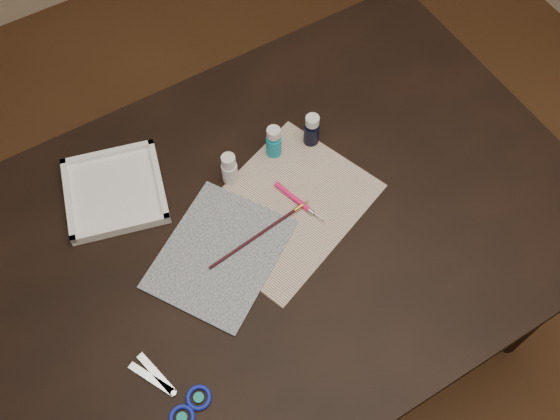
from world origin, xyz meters
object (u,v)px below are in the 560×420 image
canvas (220,254)px  paint_bottle_cyan (274,141)px  paint_bottle_navy (312,130)px  paint_bottle_white (229,168)px  paper (286,207)px  scissors (165,391)px  palette_tray (115,191)px

canvas → paint_bottle_cyan: (0.22, 0.16, 0.04)m
paint_bottle_navy → paint_bottle_white: bearing=178.7°
paint_bottle_navy → canvas: bearing=-155.1°
paper → canvas: bearing=-171.4°
paper → scissors: size_ratio=1.98×
paper → canvas: 0.17m
scissors → paper: bearing=-88.5°
canvas → paint_bottle_white: paint_bottle_white is taller
paper → paint_bottle_cyan: bearing=69.4°
paint_bottle_cyan → palette_tray: size_ratio=0.41×
paper → paint_bottle_navy: size_ratio=4.27×
canvas → palette_tray: bearing=116.9°
paper → paint_bottle_cyan: size_ratio=4.33×
paint_bottle_white → scissors: size_ratio=0.46×
paint_bottle_cyan → scissors: paint_bottle_cyan is taller
canvas → paint_bottle_white: bearing=54.4°
canvas → paint_bottle_cyan: size_ratio=3.31×
paint_bottle_cyan → scissors: 0.56m
paint_bottle_navy → scissors: bearing=-147.6°
paper → scissors: scissors is taller
paint_bottle_navy → scissors: paint_bottle_navy is taller
canvas → scissors: size_ratio=1.51×
paint_bottle_cyan → paint_bottle_navy: paint_bottle_navy is taller
paint_bottle_cyan → paper: bearing=-110.6°
paper → paint_bottle_navy: paint_bottle_navy is taller
canvas → paper: bearing=8.6°
paper → paint_bottle_cyan: (0.05, 0.13, 0.04)m
palette_tray → canvas: bearing=-63.1°
paint_bottle_white → paint_bottle_navy: size_ratio=0.99×
paint_bottle_white → paint_bottle_navy: (0.20, -0.00, 0.00)m
scissors → palette_tray: palette_tray is taller
paper → canvas: canvas is taller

